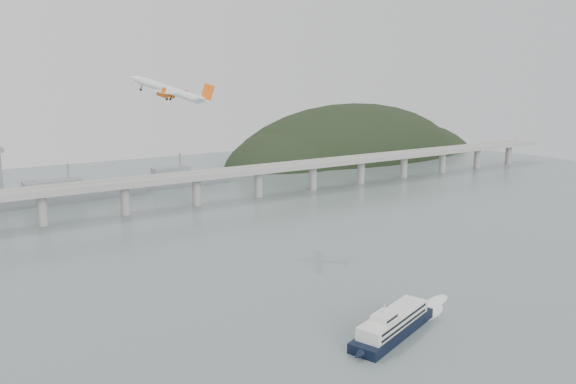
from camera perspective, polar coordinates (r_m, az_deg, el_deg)
ground at (r=223.46m, az=7.99°, el=-11.45°), size 900.00×900.00×0.00m
bridge at (r=384.74m, az=-12.19°, el=0.87°), size 800.00×22.00×23.90m
headland at (r=652.13m, az=7.43°, el=2.00°), size 365.00×155.00×156.00m
ferry at (r=201.29m, az=10.63°, el=-13.08°), size 68.78×29.36×13.41m
airliner at (r=259.45m, az=-11.80°, el=10.03°), size 32.31×31.11×14.93m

